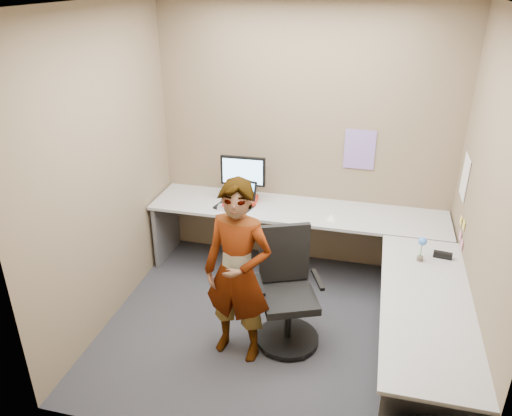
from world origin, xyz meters
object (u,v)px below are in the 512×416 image
(office_chair, at_px, (287,298))
(person, at_px, (238,273))
(desk, at_px, (334,256))
(monitor, at_px, (243,173))

(office_chair, xyz_separation_m, person, (-0.35, -0.26, 0.36))
(desk, height_order, monitor, monitor)
(monitor, distance_m, office_chair, 1.45)
(desk, distance_m, person, 1.01)
(monitor, bearing_deg, office_chair, -60.69)
(person, bearing_deg, desk, 56.23)
(office_chair, relative_size, person, 0.65)
(desk, height_order, person, person)
(desk, bearing_deg, person, -132.64)
(monitor, distance_m, person, 1.43)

